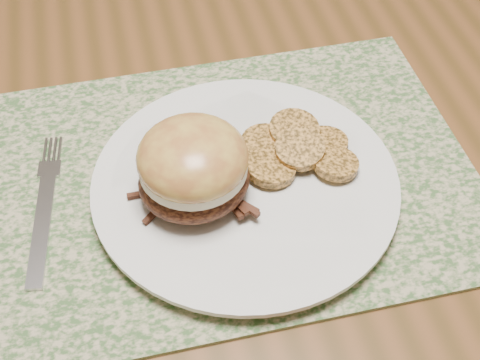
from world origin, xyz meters
name	(u,v)px	position (x,y,z in m)	size (l,w,h in m)	color
dining_table	(401,120)	(0.00, 0.00, 0.67)	(1.50, 0.90, 0.75)	brown
placemat	(232,176)	(-0.23, -0.11, 0.75)	(0.45, 0.33, 0.00)	#3C5E30
dinner_plate	(245,185)	(-0.22, -0.14, 0.76)	(0.26, 0.26, 0.02)	silver
pork_sandwich	(193,167)	(-0.27, -0.14, 0.81)	(0.12, 0.12, 0.07)	black
roasted_potatoes	(297,149)	(-0.17, -0.12, 0.78)	(0.11, 0.11, 0.03)	#C18338
fork	(45,206)	(-0.40, -0.11, 0.76)	(0.04, 0.17, 0.00)	#B6B6BD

